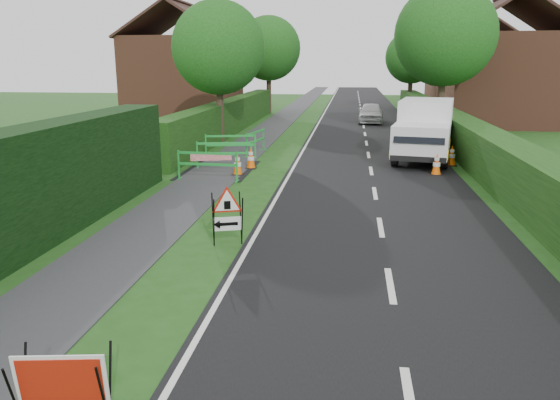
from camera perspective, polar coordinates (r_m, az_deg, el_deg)
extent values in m
plane|color=#1E4814|center=(9.12, -4.26, -10.62)|extent=(120.00, 120.00, 0.00)
cube|color=black|center=(43.28, 8.50, 8.99)|extent=(6.00, 90.00, 0.02)
cube|color=#2D2D30|center=(43.53, 1.15, 9.17)|extent=(2.00, 90.00, 0.02)
cube|color=#14380F|center=(31.08, -5.20, 7.08)|extent=(1.00, 24.00, 1.80)
cube|color=#14380F|center=(24.87, 18.44, 4.63)|extent=(1.20, 50.00, 1.50)
cube|color=brown|center=(39.88, -9.94, 12.45)|extent=(7.00, 7.00, 5.50)
cube|color=#331E19|center=(40.51, -12.67, 17.79)|extent=(4.00, 7.40, 2.58)
cube|color=#331E19|center=(39.48, -7.64, 18.10)|extent=(4.00, 7.40, 2.58)
cube|color=#331E19|center=(40.05, -10.26, 19.52)|extent=(0.25, 7.40, 0.18)
cube|color=brown|center=(37.29, 22.27, 11.52)|extent=(7.00, 7.00, 5.50)
cube|color=#331E19|center=(36.98, 20.10, 17.68)|extent=(4.00, 7.40, 2.58)
cube|color=#331E19|center=(37.85, 25.51, 17.08)|extent=(4.00, 7.40, 2.58)
cube|color=brown|center=(51.16, 19.44, 12.21)|extent=(7.00, 7.00, 5.50)
cube|color=#331E19|center=(50.90, 17.80, 16.67)|extent=(4.00, 7.40, 2.58)
cube|color=#331E19|center=(51.60, 21.78, 16.31)|extent=(4.00, 7.40, 2.58)
cube|color=#331E19|center=(51.29, 19.91, 17.72)|extent=(0.25, 7.40, 0.18)
cylinder|color=#2D2116|center=(26.97, -6.27, 8.78)|extent=(0.36, 0.36, 2.62)
sphere|color=#124314|center=(26.87, -6.46, 15.55)|extent=(4.40, 4.40, 4.40)
cylinder|color=#2D2116|center=(30.55, 16.39, 9.25)|extent=(0.36, 0.36, 2.97)
sphere|color=#124314|center=(30.49, 16.90, 16.18)|extent=(5.20, 5.20, 5.20)
cylinder|color=#2D2116|center=(42.64, -1.17, 10.94)|extent=(0.36, 0.36, 2.80)
sphere|color=#124314|center=(42.59, -1.19, 15.56)|extent=(4.80, 4.80, 4.80)
cylinder|color=#2D2116|center=(46.41, 13.40, 10.61)|extent=(0.36, 0.36, 2.45)
sphere|color=#124314|center=(46.34, 13.62, 14.33)|extent=(4.20, 4.20, 4.20)
cylinder|color=black|center=(6.70, -26.14, -17.95)|extent=(0.07, 0.29, 0.81)
cylinder|color=black|center=(6.93, -25.12, -16.70)|extent=(0.07, 0.29, 0.81)
cylinder|color=black|center=(6.39, -18.07, -18.79)|extent=(0.07, 0.29, 0.81)
cylinder|color=black|center=(6.63, -17.34, -17.41)|extent=(0.07, 0.29, 0.81)
cube|color=white|center=(6.59, -21.87, -17.30)|extent=(0.99, 0.27, 0.70)
cube|color=#B11B0C|center=(6.58, -21.91, -17.36)|extent=(0.90, 0.24, 0.61)
cylinder|color=black|center=(11.48, -6.92, -2.38)|extent=(0.13, 0.33, 1.10)
cylinder|color=black|center=(11.74, -7.01, -2.00)|extent=(0.13, 0.33, 1.10)
cylinder|color=black|center=(11.53, -3.97, -2.23)|extent=(0.13, 0.33, 1.10)
cylinder|color=black|center=(11.79, -4.14, -1.86)|extent=(0.13, 0.33, 1.10)
cube|color=white|center=(11.63, -5.49, -2.49)|extent=(0.59, 0.21, 0.30)
cube|color=black|center=(11.62, -5.48, -2.51)|extent=(0.42, 0.15, 0.07)
cone|color=black|center=(11.60, -6.65, -2.57)|extent=(0.19, 0.21, 0.18)
cube|color=black|center=(11.50, -5.53, -0.54)|extent=(0.13, 0.05, 0.18)
cube|color=silver|center=(23.33, 15.00, 7.73)|extent=(2.57, 3.55, 1.93)
cube|color=silver|center=(20.95, 14.51, 6.04)|extent=(2.36, 2.42, 1.18)
cube|color=black|center=(19.92, 14.35, 6.49)|extent=(1.78, 0.55, 0.54)
cube|color=yellow|center=(22.58, 12.15, 5.73)|extent=(0.95, 4.87, 0.24)
cube|color=yellow|center=(22.46, 17.30, 5.36)|extent=(0.95, 4.87, 0.24)
cube|color=black|center=(20.05, 14.21, 4.17)|extent=(1.95, 0.49, 0.20)
cylinder|color=black|center=(21.06, 11.94, 4.54)|extent=(0.39, 0.83, 0.80)
cylinder|color=black|center=(20.95, 16.86, 4.19)|extent=(0.39, 0.83, 0.80)
cylinder|color=black|center=(24.24, 12.82, 5.73)|extent=(0.39, 0.83, 0.80)
cylinder|color=black|center=(24.15, 17.10, 5.43)|extent=(0.39, 0.83, 0.80)
cube|color=black|center=(19.82, 15.97, 2.58)|extent=(0.38, 0.38, 0.04)
cone|color=#FF6008|center=(19.75, 16.05, 3.71)|extent=(0.32, 0.32, 0.75)
cylinder|color=white|center=(19.75, 16.04, 3.60)|extent=(0.25, 0.25, 0.14)
cylinder|color=white|center=(19.72, 16.08, 4.13)|extent=(0.17, 0.17, 0.10)
cube|color=black|center=(21.81, 17.44, 3.50)|extent=(0.38, 0.38, 0.04)
cone|color=#FF6008|center=(21.75, 17.51, 4.52)|extent=(0.32, 0.32, 0.75)
cylinder|color=white|center=(21.75, 17.51, 4.43)|extent=(0.25, 0.25, 0.14)
cylinder|color=white|center=(21.72, 17.54, 4.91)|extent=(0.17, 0.17, 0.10)
cube|color=black|center=(23.77, 15.71, 4.46)|extent=(0.38, 0.38, 0.04)
cone|color=#FF6008|center=(23.71, 15.77, 5.40)|extent=(0.32, 0.32, 0.75)
cylinder|color=white|center=(23.72, 15.76, 5.31)|extent=(0.25, 0.25, 0.14)
cylinder|color=white|center=(23.69, 15.79, 5.76)|extent=(0.17, 0.17, 0.10)
cube|color=black|center=(19.11, -4.44, 2.68)|extent=(0.38, 0.38, 0.04)
cone|color=#FF6008|center=(19.03, -4.46, 3.84)|extent=(0.32, 0.32, 0.75)
cylinder|color=white|center=(19.04, -4.46, 3.73)|extent=(0.25, 0.25, 0.14)
cylinder|color=white|center=(19.01, -4.47, 4.29)|extent=(0.17, 0.17, 0.10)
cube|color=black|center=(20.28, -3.05, 3.37)|extent=(0.38, 0.38, 0.04)
cone|color=#FF6008|center=(20.20, -3.07, 4.47)|extent=(0.32, 0.32, 0.75)
cylinder|color=white|center=(20.21, -3.06, 4.36)|extent=(0.25, 0.25, 0.14)
cylinder|color=white|center=(20.18, -3.07, 4.89)|extent=(0.17, 0.17, 0.10)
cube|color=green|center=(18.54, -10.53, 3.63)|extent=(0.05, 0.05, 1.00)
cube|color=green|center=(17.93, -4.53, 3.47)|extent=(0.05, 0.05, 1.00)
cube|color=green|center=(18.13, -7.62, 4.86)|extent=(2.00, 0.15, 0.08)
cube|color=green|center=(18.20, -7.59, 3.71)|extent=(2.00, 0.15, 0.08)
cube|color=green|center=(18.63, -10.46, 2.18)|extent=(0.08, 0.35, 0.04)
cube|color=green|center=(18.02, -4.50, 1.97)|extent=(0.08, 0.35, 0.04)
cube|color=green|center=(20.45, -8.64, 4.69)|extent=(0.06, 0.06, 1.00)
cube|color=green|center=(20.40, -3.01, 4.80)|extent=(0.06, 0.06, 1.00)
cube|color=green|center=(20.34, -5.86, 5.92)|extent=(1.97, 0.45, 0.08)
cube|color=green|center=(20.39, -5.84, 4.89)|extent=(1.97, 0.45, 0.08)
cube|color=green|center=(20.54, -8.59, 3.37)|extent=(0.13, 0.35, 0.04)
cube|color=green|center=(20.48, -3.00, 3.48)|extent=(0.13, 0.35, 0.04)
cube|color=green|center=(22.44, -7.75, 5.55)|extent=(0.06, 0.06, 1.00)
cube|color=green|center=(22.43, -2.62, 5.66)|extent=(0.06, 0.06, 1.00)
cube|color=green|center=(22.35, -5.21, 6.68)|extent=(1.96, 0.48, 0.08)
cube|color=green|center=(22.40, -5.19, 5.74)|extent=(1.96, 0.48, 0.08)
cube|color=green|center=(22.51, -7.71, 4.35)|extent=(0.13, 0.35, 0.04)
cube|color=green|center=(22.51, -2.60, 4.46)|extent=(0.13, 0.35, 0.04)
cube|color=green|center=(22.57, -3.50, 5.70)|extent=(0.06, 0.06, 1.00)
cube|color=green|center=(24.41, -1.74, 6.37)|extent=(0.06, 0.06, 1.00)
cube|color=green|center=(23.43, -2.60, 7.07)|extent=(0.44, 1.97, 0.08)
cube|color=green|center=(23.48, -2.59, 6.17)|extent=(0.44, 1.97, 0.08)
cube|color=green|center=(22.64, -3.48, 4.50)|extent=(0.35, 0.13, 0.04)
cube|color=green|center=(24.48, -1.73, 5.26)|extent=(0.35, 0.13, 0.04)
cube|color=red|center=(20.25, -7.17, 3.20)|extent=(1.45, 0.46, 0.25)
imported|color=silver|center=(36.22, 9.48, 8.98)|extent=(1.67, 3.85, 1.29)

